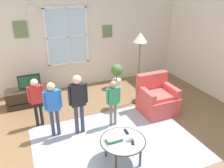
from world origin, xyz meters
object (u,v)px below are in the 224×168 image
at_px(potted_plant_by_window, 117,75).
at_px(cup, 131,138).
at_px(armchair, 157,99).
at_px(person_black_shirt, 78,98).
at_px(coffee_table, 123,142).
at_px(remote_near_books, 133,142).
at_px(person_blue_shirt, 53,103).
at_px(person_red_shirt, 36,97).
at_px(remote_near_cup, 126,131).
at_px(television, 29,82).
at_px(tv_stand, 32,96).
at_px(floor_lamp, 140,45).
at_px(person_green_shirt, 113,98).
at_px(book_stack, 114,139).

bearing_deg(potted_plant_by_window, cup, -109.67).
distance_m(armchair, person_black_shirt, 1.92).
bearing_deg(armchair, coffee_table, -140.33).
height_order(cup, potted_plant_by_window, potted_plant_by_window).
xyz_separation_m(remote_near_books, person_black_shirt, (-0.56, 1.17, 0.33)).
height_order(coffee_table, cup, cup).
bearing_deg(cup, person_blue_shirt, 129.41).
bearing_deg(person_red_shirt, remote_near_cup, -48.70).
relative_size(television, person_red_shirt, 0.49).
relative_size(armchair, person_blue_shirt, 0.77).
relative_size(tv_stand, person_red_shirt, 1.11).
bearing_deg(person_red_shirt, cup, -53.65).
distance_m(tv_stand, potted_plant_by_window, 2.35).
bearing_deg(armchair, cup, -136.79).
bearing_deg(person_red_shirt, floor_lamp, 2.24).
xyz_separation_m(armchair, coffee_table, (-1.43, -1.18, 0.08)).
xyz_separation_m(coffee_table, person_red_shirt, (-1.15, 1.65, 0.25)).
height_order(remote_near_cup, potted_plant_by_window, potted_plant_by_window).
bearing_deg(person_red_shirt, armchair, -10.29).
xyz_separation_m(armchair, cup, (-1.32, -1.24, 0.15)).
height_order(coffee_table, person_black_shirt, person_black_shirt).
height_order(person_blue_shirt, potted_plant_by_window, person_blue_shirt).
relative_size(coffee_table, remote_near_cup, 5.37).
relative_size(remote_near_books, person_green_shirt, 0.14).
height_order(coffee_table, potted_plant_by_window, potted_plant_by_window).
xyz_separation_m(television, person_red_shirt, (0.06, -1.04, 0.06)).
relative_size(cup, remote_near_books, 0.63).
relative_size(tv_stand, cup, 13.13).
height_order(armchair, potted_plant_by_window, armchair).
height_order(potted_plant_by_window, floor_lamp, floor_lamp).
height_order(person_red_shirt, potted_plant_by_window, person_red_shirt).
bearing_deg(remote_near_cup, cup, -100.35).
relative_size(person_black_shirt, potted_plant_by_window, 1.82).
relative_size(television, remote_near_cup, 3.66).
height_order(person_green_shirt, floor_lamp, floor_lamp).
relative_size(person_green_shirt, person_blue_shirt, 0.89).
relative_size(tv_stand, coffee_table, 1.55).
bearing_deg(person_green_shirt, remote_near_books, -97.84).
xyz_separation_m(cup, remote_near_cup, (0.04, 0.23, -0.03)).
height_order(person_black_shirt, floor_lamp, floor_lamp).
distance_m(coffee_table, person_blue_shirt, 1.50).
relative_size(book_stack, cup, 3.02).
distance_m(book_stack, person_black_shirt, 1.11).
xyz_separation_m(armchair, person_blue_shirt, (-2.32, -0.02, 0.38)).
height_order(tv_stand, person_black_shirt, person_black_shirt).
xyz_separation_m(television, remote_near_cup, (1.36, -2.51, -0.16)).
bearing_deg(person_blue_shirt, coffee_table, -52.53).
relative_size(television, person_green_shirt, 0.51).
height_order(remote_near_books, potted_plant_by_window, potted_plant_by_window).
xyz_separation_m(person_blue_shirt, potted_plant_by_window, (2.02, 1.63, -0.33)).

